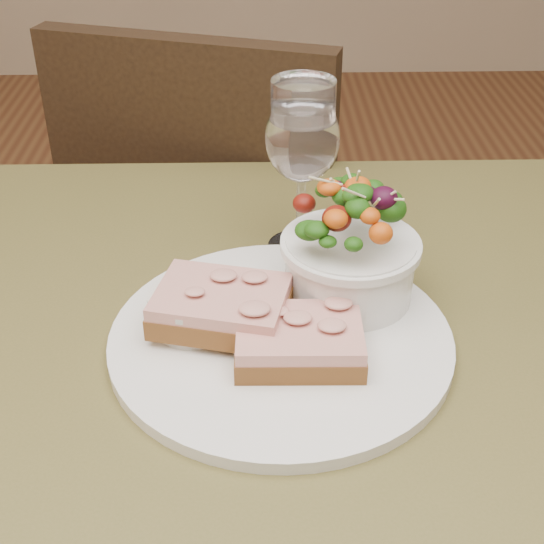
{
  "coord_description": "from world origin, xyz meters",
  "views": [
    {
      "loc": [
        0.01,
        -0.53,
        1.18
      ],
      "look_at": [
        0.02,
        0.04,
        0.81
      ],
      "focal_mm": 50.0,
      "sensor_mm": 36.0,
      "label": 1
    }
  ],
  "objects_px": {
    "cafe_table": "(254,433)",
    "sandwich_front": "(299,341)",
    "salad_bowl": "(351,242)",
    "dinner_plate": "(281,339)",
    "sandwich_back": "(221,306)",
    "ramekin": "(194,308)",
    "chair_far": "(235,331)",
    "wine_glass": "(302,144)"
  },
  "relations": [
    {
      "from": "sandwich_back",
      "to": "cafe_table",
      "type": "bearing_deg",
      "value": -25.04
    },
    {
      "from": "salad_bowl",
      "to": "wine_glass",
      "type": "relative_size",
      "value": 0.73
    },
    {
      "from": "cafe_table",
      "to": "sandwich_front",
      "type": "distance_m",
      "value": 0.14
    },
    {
      "from": "dinner_plate",
      "to": "ramekin",
      "type": "distance_m",
      "value": 0.08
    },
    {
      "from": "chair_far",
      "to": "sandwich_back",
      "type": "bearing_deg",
      "value": 108.7
    },
    {
      "from": "salad_bowl",
      "to": "wine_glass",
      "type": "height_order",
      "value": "wine_glass"
    },
    {
      "from": "dinner_plate",
      "to": "sandwich_front",
      "type": "height_order",
      "value": "sandwich_front"
    },
    {
      "from": "ramekin",
      "to": "salad_bowl",
      "type": "distance_m",
      "value": 0.16
    },
    {
      "from": "sandwich_back",
      "to": "wine_glass",
      "type": "xyz_separation_m",
      "value": [
        0.08,
        0.16,
        0.09
      ]
    },
    {
      "from": "chair_far",
      "to": "salad_bowl",
      "type": "bearing_deg",
      "value": 121.02
    },
    {
      "from": "sandwich_back",
      "to": "ramekin",
      "type": "bearing_deg",
      "value": -175.75
    },
    {
      "from": "cafe_table",
      "to": "salad_bowl",
      "type": "bearing_deg",
      "value": 37.87
    },
    {
      "from": "chair_far",
      "to": "sandwich_back",
      "type": "relative_size",
      "value": 6.73
    },
    {
      "from": "sandwich_front",
      "to": "salad_bowl",
      "type": "xyz_separation_m",
      "value": [
        0.05,
        0.09,
        0.04
      ]
    },
    {
      "from": "ramekin",
      "to": "wine_glass",
      "type": "relative_size",
      "value": 0.43
    },
    {
      "from": "dinner_plate",
      "to": "wine_glass",
      "type": "bearing_deg",
      "value": 80.96
    },
    {
      "from": "sandwich_back",
      "to": "ramekin",
      "type": "height_order",
      "value": "sandwich_back"
    },
    {
      "from": "dinner_plate",
      "to": "wine_glass",
      "type": "xyz_separation_m",
      "value": [
        0.03,
        0.17,
        0.12
      ]
    },
    {
      "from": "dinner_plate",
      "to": "sandwich_front",
      "type": "bearing_deg",
      "value": -63.52
    },
    {
      "from": "salad_bowl",
      "to": "wine_glass",
      "type": "xyz_separation_m",
      "value": [
        -0.04,
        0.11,
        0.05
      ]
    },
    {
      "from": "sandwich_back",
      "to": "salad_bowl",
      "type": "distance_m",
      "value": 0.13
    },
    {
      "from": "sandwich_back",
      "to": "salad_bowl",
      "type": "relative_size",
      "value": 1.05
    },
    {
      "from": "dinner_plate",
      "to": "cafe_table",
      "type": "bearing_deg",
      "value": -156.0
    },
    {
      "from": "dinner_plate",
      "to": "sandwich_back",
      "type": "bearing_deg",
      "value": 168.73
    },
    {
      "from": "chair_far",
      "to": "dinner_plate",
      "type": "bearing_deg",
      "value": 113.63
    },
    {
      "from": "cafe_table",
      "to": "sandwich_back",
      "type": "relative_size",
      "value": 5.98
    },
    {
      "from": "cafe_table",
      "to": "dinner_plate",
      "type": "relative_size",
      "value": 2.58
    },
    {
      "from": "sandwich_front",
      "to": "sandwich_back",
      "type": "distance_m",
      "value": 0.08
    },
    {
      "from": "salad_bowl",
      "to": "ramekin",
      "type": "bearing_deg",
      "value": -162.5
    },
    {
      "from": "chair_far",
      "to": "ramekin",
      "type": "relative_size",
      "value": 11.94
    },
    {
      "from": "wine_glass",
      "to": "ramekin",
      "type": "bearing_deg",
      "value": -124.55
    },
    {
      "from": "dinner_plate",
      "to": "sandwich_front",
      "type": "relative_size",
      "value": 2.8
    },
    {
      "from": "cafe_table",
      "to": "salad_bowl",
      "type": "distance_m",
      "value": 0.21
    },
    {
      "from": "chair_far",
      "to": "ramekin",
      "type": "height_order",
      "value": "chair_far"
    },
    {
      "from": "sandwich_back",
      "to": "wine_glass",
      "type": "relative_size",
      "value": 0.76
    },
    {
      "from": "cafe_table",
      "to": "sandwich_front",
      "type": "bearing_deg",
      "value": -24.55
    },
    {
      "from": "cafe_table",
      "to": "ramekin",
      "type": "bearing_deg",
      "value": 153.8
    },
    {
      "from": "chair_far",
      "to": "dinner_plate",
      "type": "distance_m",
      "value": 0.77
    },
    {
      "from": "wine_glass",
      "to": "sandwich_back",
      "type": "bearing_deg",
      "value": -116.95
    },
    {
      "from": "cafe_table",
      "to": "dinner_plate",
      "type": "distance_m",
      "value": 0.11
    },
    {
      "from": "chair_far",
      "to": "dinner_plate",
      "type": "height_order",
      "value": "chair_far"
    },
    {
      "from": "chair_far",
      "to": "sandwich_front",
      "type": "height_order",
      "value": "chair_far"
    }
  ]
}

